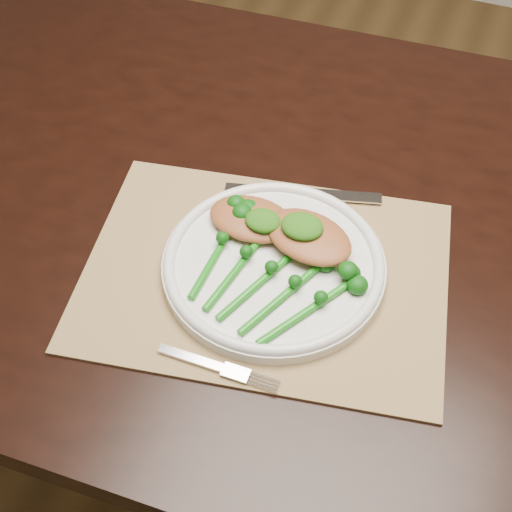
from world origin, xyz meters
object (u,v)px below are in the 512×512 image
(dining_table, at_px, (319,360))
(broccolini_bundle, at_px, (260,282))
(placemat, at_px, (265,274))
(dinner_plate, at_px, (274,264))
(chicken_fillet_left, at_px, (251,219))

(dining_table, distance_m, broccolini_bundle, 0.43)
(placemat, height_order, dinner_plate, dinner_plate)
(dinner_plate, bearing_deg, chicken_fillet_left, 135.27)
(dinner_plate, xyz_separation_m, broccolini_bundle, (-0.00, -0.04, 0.01))
(broccolini_bundle, bearing_deg, dining_table, 89.70)
(placemat, distance_m, broccolini_bundle, 0.04)
(dinner_plate, bearing_deg, broccolini_bundle, -95.39)
(dinner_plate, height_order, chicken_fillet_left, chicken_fillet_left)
(dining_table, distance_m, placemat, 0.40)
(dinner_plate, bearing_deg, placemat, -136.40)
(dinner_plate, relative_size, chicken_fillet_left, 2.48)
(broccolini_bundle, bearing_deg, dinner_plate, 101.76)
(placemat, bearing_deg, dinner_plate, 33.94)
(dining_table, height_order, chicken_fillet_left, chicken_fillet_left)
(placemat, bearing_deg, broccolini_bundle, -91.69)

